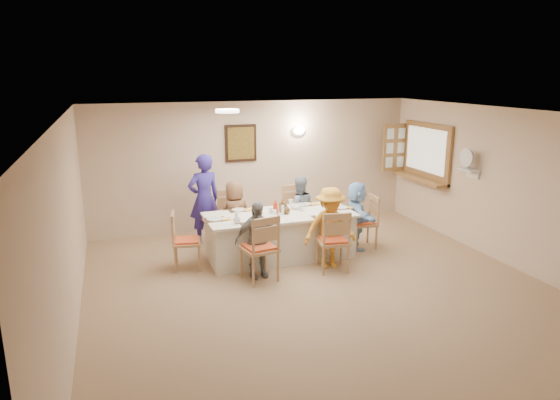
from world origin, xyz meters
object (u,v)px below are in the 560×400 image
object	(u,v)px
dining_table	(280,236)
diner_right_end	(357,215)
desk_fan	(468,161)
chair_right_end	(363,222)
condiment_ketchup	(275,207)
diner_front_right	(330,228)
serving_hatch	(427,152)
chair_front_left	(259,247)
chair_back_left	(234,219)
caregiver	(204,199)
chair_back_right	(297,213)
chair_front_right	(333,240)
diner_back_right	(299,209)
chair_left_end	(187,240)
diner_back_left	(235,215)
diner_front_left	(257,240)

from	to	relation	value
dining_table	diner_right_end	world-z (taller)	diner_right_end
desk_fan	chair_right_end	bearing A→B (deg)	161.69
condiment_ketchup	diner_front_right	bearing A→B (deg)	-45.67
diner_front_right	condiment_ketchup	xyz separation A→B (m)	(-0.68, 0.69, 0.22)
serving_hatch	chair_front_left	xyz separation A→B (m)	(-3.94, -1.59, -0.98)
chair_back_left	caregiver	world-z (taller)	caregiver
diner_right_end	caregiver	size ratio (longest dim) A/B	0.73
diner_front_right	chair_back_right	bearing A→B (deg)	94.50
diner_front_right	chair_right_end	bearing A→B (deg)	40.10
dining_table	chair_front_right	size ratio (longest dim) A/B	2.48
chair_front_right	caregiver	world-z (taller)	caregiver
chair_back_right	serving_hatch	bearing A→B (deg)	1.84
dining_table	diner_back_right	xyz separation A→B (m)	(0.60, 0.68, 0.23)
chair_left_end	chair_back_left	bearing A→B (deg)	-40.42
chair_back_right	diner_back_left	bearing A→B (deg)	-172.32
desk_fan	chair_left_end	distance (m)	4.93
serving_hatch	diner_back_right	size ratio (longest dim) A/B	1.23
caregiver	condiment_ketchup	distance (m)	1.50
chair_left_end	condiment_ketchup	world-z (taller)	condiment_ketchup
dining_table	diner_front_left	distance (m)	0.93
diner_back_right	caregiver	bearing A→B (deg)	-8.77
desk_fan	caregiver	bearing A→B (deg)	158.27
chair_front_left	condiment_ketchup	world-z (taller)	chair_front_left
diner_back_right	condiment_ketchup	distance (m)	0.99
diner_front_left	chair_right_end	bearing A→B (deg)	11.89
chair_back_left	diner_front_left	xyz separation A→B (m)	(0.00, -1.48, 0.09)
diner_back_right	caregiver	xyz separation A→B (m)	(-1.65, 0.47, 0.21)
chair_right_end	diner_right_end	world-z (taller)	diner_right_end
chair_back_right	chair_left_end	xyz separation A→B (m)	(-2.15, -0.80, -0.04)
condiment_ketchup	chair_back_left	bearing A→B (deg)	123.64
chair_back_right	diner_front_right	xyz separation A→B (m)	(0.00, -1.48, 0.15)
caregiver	chair_front_right	bearing A→B (deg)	117.34
chair_back_left	diner_back_left	xyz separation A→B (m)	(0.00, -0.12, 0.11)
chair_back_left	dining_table	bearing A→B (deg)	-60.40
diner_front_right	desk_fan	bearing A→B (deg)	7.20
serving_hatch	diner_front_left	world-z (taller)	serving_hatch
diner_back_left	diner_front_left	size ratio (longest dim) A/B	1.03
chair_right_end	chair_left_end	bearing A→B (deg)	-84.50
diner_front_left	diner_front_right	distance (m)	1.20
chair_back_right	diner_back_left	distance (m)	1.21
chair_right_end	diner_front_left	distance (m)	2.26
chair_front_right	dining_table	bearing A→B (deg)	-43.66
chair_left_end	condiment_ketchup	bearing A→B (deg)	-80.09
chair_back_right	chair_front_right	distance (m)	1.60
diner_back_right	diner_front_left	size ratio (longest dim) A/B	1.03
desk_fan	chair_left_end	bearing A→B (deg)	173.37
chair_back_left	chair_left_end	distance (m)	1.24
chair_back_right	desk_fan	bearing A→B (deg)	-25.31
caregiver	chair_back_left	bearing A→B (deg)	129.23
desk_fan	diner_back_left	distance (m)	4.13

